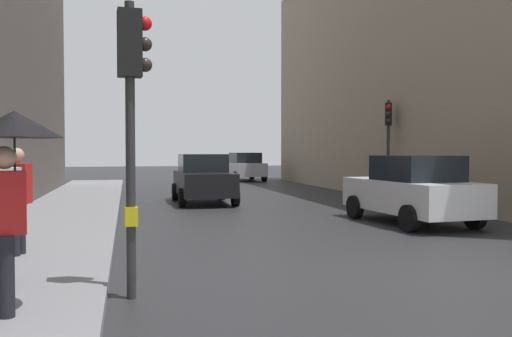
% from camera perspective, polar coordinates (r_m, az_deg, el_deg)
% --- Properties ---
extents(ground_plane, '(120.00, 120.00, 0.00)m').
position_cam_1_polar(ground_plane, '(9.04, 19.20, -10.26)').
color(ground_plane, '#28282B').
extents(sidewalk_kerb, '(2.88, 40.00, 0.16)m').
position_cam_1_polar(sidewalk_kerb, '(13.69, -20.29, -5.82)').
color(sidewalk_kerb, gray).
rests_on(sidewalk_kerb, ground).
extents(building_facade_right, '(12.00, 25.84, 11.53)m').
position_cam_1_polar(building_facade_right, '(27.05, 23.03, 9.96)').
color(building_facade_right, gray).
rests_on(building_facade_right, ground).
extents(traffic_light_near_left, '(0.44, 0.26, 3.75)m').
position_cam_1_polar(traffic_light_near_left, '(7.17, -12.72, 7.44)').
color(traffic_light_near_left, '#2D2D2D').
rests_on(traffic_light_near_left, ground).
extents(traffic_light_mid_street, '(0.34, 0.45, 3.76)m').
position_cam_1_polar(traffic_light_mid_street, '(21.07, 13.54, 3.74)').
color(traffic_light_mid_street, '#2D2D2D').
rests_on(traffic_light_mid_street, ground).
extents(car_silver_hatchback, '(2.22, 4.30, 1.76)m').
position_cam_1_polar(car_silver_hatchback, '(34.57, -1.21, 0.19)').
color(car_silver_hatchback, '#BCBCC1').
rests_on(car_silver_hatchback, ground).
extents(car_white_compact, '(2.25, 4.31, 1.76)m').
position_cam_1_polar(car_white_compact, '(14.72, 15.85, -2.13)').
color(car_white_compact, silver).
rests_on(car_white_compact, ground).
extents(car_dark_suv, '(2.03, 4.20, 1.76)m').
position_cam_1_polar(car_dark_suv, '(19.92, -5.48, -1.04)').
color(car_dark_suv, black).
rests_on(car_dark_suv, ground).
extents(pedestrian_with_umbrella, '(1.00, 1.00, 2.14)m').
position_cam_1_polar(pedestrian_with_umbrella, '(6.29, -23.98, 1.31)').
color(pedestrian_with_umbrella, black).
rests_on(pedestrian_with_umbrella, sidewalk_kerb).
extents(pedestrian_in_red_jacket, '(0.46, 0.36, 1.77)m').
position_cam_1_polar(pedestrian_in_red_jacket, '(9.89, -23.48, -2.66)').
color(pedestrian_in_red_jacket, black).
rests_on(pedestrian_in_red_jacket, sidewalk_kerb).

